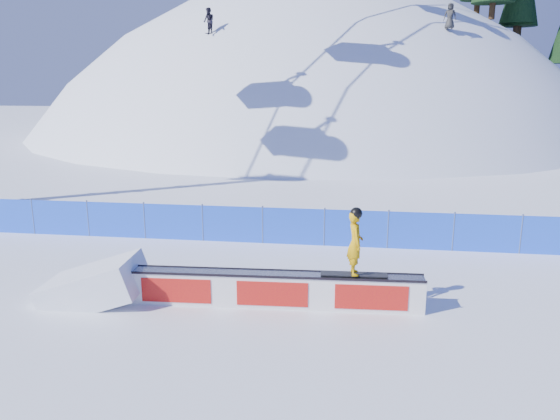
# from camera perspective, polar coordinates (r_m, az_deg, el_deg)

# --- Properties ---
(ground) EXTENTS (160.00, 160.00, 0.00)m
(ground) POSITION_cam_1_polar(r_m,az_deg,el_deg) (13.96, -9.00, -8.73)
(ground) COLOR white
(ground) RESTS_ON ground
(snow_hill) EXTENTS (64.00, 64.00, 64.00)m
(snow_hill) POSITION_cam_1_polar(r_m,az_deg,el_deg) (59.24, 3.43, -9.32)
(snow_hill) COLOR white
(snow_hill) RESTS_ON ground
(safety_fence) EXTENTS (22.05, 0.05, 1.30)m
(safety_fence) POSITION_cam_1_polar(r_m,az_deg,el_deg) (17.89, -4.98, -1.48)
(safety_fence) COLOR blue
(safety_fence) RESTS_ON ground
(rail_box) EXTENTS (7.03, 0.80, 0.84)m
(rail_box) POSITION_cam_1_polar(r_m,az_deg,el_deg) (13.01, -0.72, -8.31)
(rail_box) COLOR white
(rail_box) RESTS_ON ground
(snow_ramp) EXTENTS (2.52, 1.64, 1.53)m
(snow_ramp) POSITION_cam_1_polar(r_m,az_deg,el_deg) (14.27, -18.74, -8.82)
(snow_ramp) COLOR white
(snow_ramp) RESTS_ON ground
(snowboarder) EXTENTS (1.55, 0.60, 1.61)m
(snowboarder) POSITION_cam_1_polar(r_m,az_deg,el_deg) (12.55, 7.86, -3.36)
(snowboarder) COLOR black
(snowboarder) RESTS_ON rail_box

